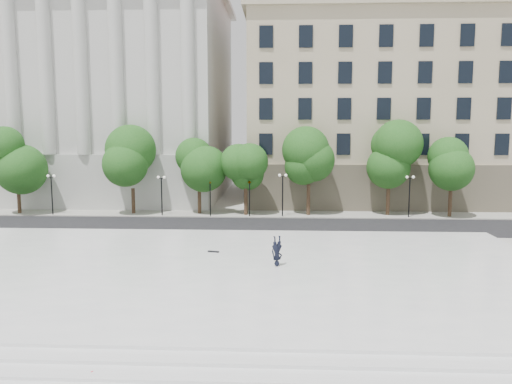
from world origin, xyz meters
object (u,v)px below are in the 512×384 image
(traffic_light_west, at_px, (210,181))
(person_lying, at_px, (277,262))
(skateboard, at_px, (213,252))
(traffic_light_east, at_px, (250,181))

(traffic_light_west, xyz_separation_m, person_lying, (6.64, -18.84, -2.94))
(person_lying, bearing_deg, skateboard, 121.94)
(traffic_light_east, bearing_deg, traffic_light_west, 180.00)
(traffic_light_west, bearing_deg, skateboard, -81.48)
(traffic_light_west, distance_m, skateboard, 16.15)
(traffic_light_east, distance_m, person_lying, 19.26)
(traffic_light_west, bearing_deg, person_lying, -70.59)
(traffic_light_west, distance_m, traffic_light_east, 3.87)
(traffic_light_east, bearing_deg, skateboard, -95.58)
(traffic_light_east, xyz_separation_m, skateboard, (-1.53, -15.66, -3.12))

